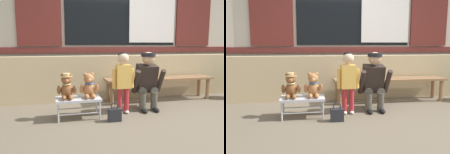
% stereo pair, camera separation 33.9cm
% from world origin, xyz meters
% --- Properties ---
extents(ground_plane, '(60.00, 60.00, 0.00)m').
position_xyz_m(ground_plane, '(0.00, 0.00, 0.00)').
color(ground_plane, brown).
extents(brick_low_wall, '(7.51, 0.25, 0.85)m').
position_xyz_m(brick_low_wall, '(0.00, 1.43, 0.42)').
color(brick_low_wall, tan).
rests_on(brick_low_wall, ground).
extents(shop_facade, '(7.66, 0.26, 3.56)m').
position_xyz_m(shop_facade, '(0.00, 1.94, 1.79)').
color(shop_facade, beige).
rests_on(shop_facade, ground).
extents(wooden_bench_long, '(2.10, 0.40, 0.44)m').
position_xyz_m(wooden_bench_long, '(0.52, 1.06, 0.37)').
color(wooden_bench_long, '#8E6642').
rests_on(wooden_bench_long, ground).
extents(small_display_bench, '(0.64, 0.36, 0.30)m').
position_xyz_m(small_display_bench, '(-1.10, 0.36, 0.27)').
color(small_display_bench, '#BCBCC1').
rests_on(small_display_bench, ground).
extents(teddy_bear_with_hat, '(0.28, 0.27, 0.36)m').
position_xyz_m(teddy_bear_with_hat, '(-1.26, 0.36, 0.47)').
color(teddy_bear_with_hat, brown).
rests_on(teddy_bear_with_hat, small_display_bench).
extents(teddy_bear_plain, '(0.28, 0.26, 0.36)m').
position_xyz_m(teddy_bear_plain, '(-0.94, 0.36, 0.46)').
color(teddy_bear_plain, '#A86B3D').
rests_on(teddy_bear_plain, small_display_bench).
extents(child_standing, '(0.35, 0.18, 0.96)m').
position_xyz_m(child_standing, '(-0.40, 0.42, 0.59)').
color(child_standing, '#B7282D').
rests_on(child_standing, ground).
extents(adult_crouching, '(0.50, 0.49, 0.95)m').
position_xyz_m(adult_crouching, '(0.05, 0.54, 0.48)').
color(adult_crouching, '#4C473D').
rests_on(adult_crouching, ground).
extents(handbag_on_ground, '(0.18, 0.11, 0.27)m').
position_xyz_m(handbag_on_ground, '(-0.62, 0.09, 0.10)').
color(handbag_on_ground, '#232328').
rests_on(handbag_on_ground, ground).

